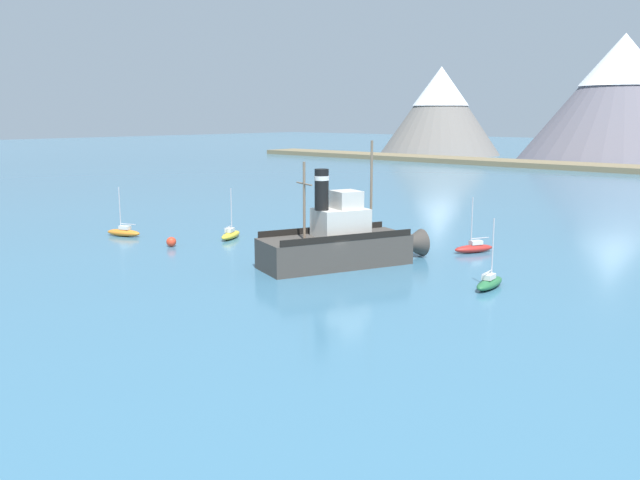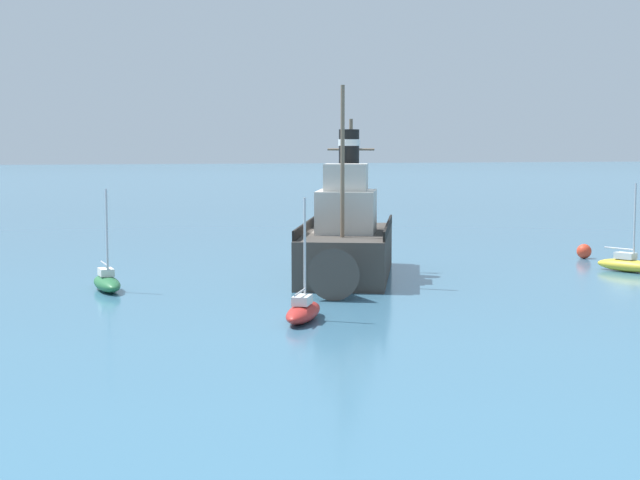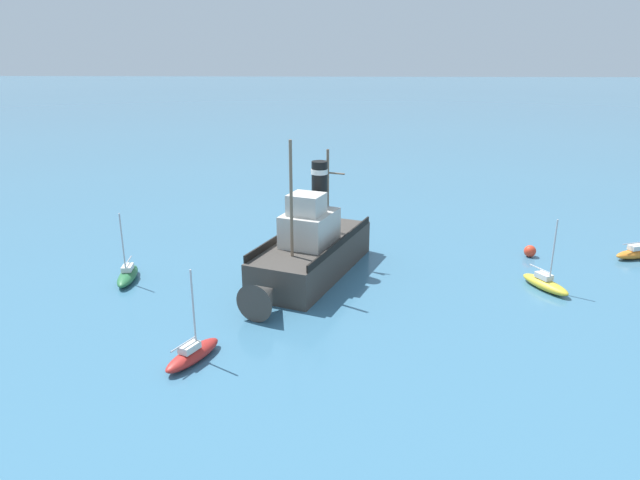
{
  "view_description": "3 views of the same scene",
  "coord_description": "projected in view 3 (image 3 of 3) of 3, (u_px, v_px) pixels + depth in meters",
  "views": [
    {
      "loc": [
        33.88,
        -39.17,
        11.94
      ],
      "look_at": [
        -0.98,
        -0.97,
        2.33
      ],
      "focal_mm": 38.0,
      "sensor_mm": 36.0,
      "label": 1
    },
    {
      "loc": [
        13.9,
        50.23,
        7.01
      ],
      "look_at": [
        0.09,
        -1.31,
        1.78
      ],
      "focal_mm": 55.0,
      "sensor_mm": 36.0,
      "label": 2
    },
    {
      "loc": [
        -2.92,
        38.25,
        15.12
      ],
      "look_at": [
        -1.45,
        2.4,
        3.06
      ],
      "focal_mm": 32.0,
      "sensor_mm": 36.0,
      "label": 3
    }
  ],
  "objects": [
    {
      "name": "sailboat_green",
      "position": [
        128.0,
        275.0,
        38.99
      ],
      "size": [
        1.56,
        3.91,
        4.9
      ],
      "color": "#286B3D",
      "rests_on": "ground"
    },
    {
      "name": "ground_plane",
      "position": [
        301.0,
        269.0,
        41.16
      ],
      "size": [
        600.0,
        600.0,
        0.0
      ],
      "primitive_type": "plane",
      "color": "teal"
    },
    {
      "name": "mooring_buoy",
      "position": [
        530.0,
        251.0,
        43.53
      ],
      "size": [
        0.9,
        0.9,
        0.9
      ],
      "primitive_type": "sphere",
      "color": "red",
      "rests_on": "ground"
    },
    {
      "name": "old_tugboat",
      "position": [
        309.0,
        251.0,
        39.36
      ],
      "size": [
        8.37,
        14.66,
        9.9
      ],
      "color": "#423D38",
      "rests_on": "ground"
    },
    {
      "name": "sailboat_red",
      "position": [
        193.0,
        354.0,
        28.93
      ],
      "size": [
        2.69,
        3.89,
        4.9
      ],
      "color": "#B22823",
      "rests_on": "ground"
    },
    {
      "name": "sailboat_yellow",
      "position": [
        545.0,
        283.0,
        37.61
      ],
      "size": [
        2.73,
        3.88,
        4.9
      ],
      "color": "gold",
      "rests_on": "ground"
    },
    {
      "name": "sailboat_orange",
      "position": [
        637.0,
        253.0,
        43.23
      ],
      "size": [
        3.94,
        2.37,
        4.9
      ],
      "color": "orange",
      "rests_on": "ground"
    }
  ]
}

